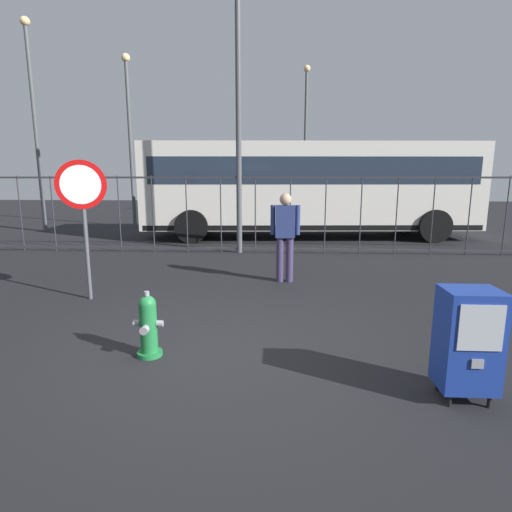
{
  "coord_description": "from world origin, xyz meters",
  "views": [
    {
      "loc": [
        0.61,
        -4.3,
        1.97
      ],
      "look_at": [
        0.3,
        1.2,
        0.9
      ],
      "focal_mm": 28.69,
      "sensor_mm": 36.0,
      "label": 1
    }
  ],
  "objects_px": {
    "fire_hydrant": "(148,326)",
    "street_light_near_right": "(306,132)",
    "stop_sign": "(83,201)",
    "street_light_far_left": "(130,128)",
    "pedestrian": "(285,232)",
    "bus_near": "(309,185)",
    "street_light_near_left": "(34,112)",
    "street_light_far_right": "(238,73)",
    "newspaper_box_primary": "(468,339)"
  },
  "relations": [
    {
      "from": "newspaper_box_primary",
      "to": "stop_sign",
      "type": "distance_m",
      "value": 5.61
    },
    {
      "from": "fire_hydrant",
      "to": "bus_near",
      "type": "height_order",
      "value": "bus_near"
    },
    {
      "from": "stop_sign",
      "to": "fire_hydrant",
      "type": "bearing_deg",
      "value": -51.53
    },
    {
      "from": "newspaper_box_primary",
      "to": "bus_near",
      "type": "relative_size",
      "value": 0.1
    },
    {
      "from": "bus_near",
      "to": "street_light_near_right",
      "type": "xyz_separation_m",
      "value": [
        0.25,
        6.54,
        2.35
      ]
    },
    {
      "from": "street_light_far_left",
      "to": "street_light_far_right",
      "type": "bearing_deg",
      "value": -49.06
    },
    {
      "from": "bus_near",
      "to": "street_light_far_left",
      "type": "height_order",
      "value": "street_light_far_left"
    },
    {
      "from": "pedestrian",
      "to": "stop_sign",
      "type": "bearing_deg",
      "value": -157.53
    },
    {
      "from": "stop_sign",
      "to": "pedestrian",
      "type": "relative_size",
      "value": 1.34
    },
    {
      "from": "street_light_near_left",
      "to": "stop_sign",
      "type": "bearing_deg",
      "value": -56.19
    },
    {
      "from": "street_light_near_right",
      "to": "newspaper_box_primary",
      "type": "bearing_deg",
      "value": -88.45
    },
    {
      "from": "newspaper_box_primary",
      "to": "pedestrian",
      "type": "height_order",
      "value": "pedestrian"
    },
    {
      "from": "fire_hydrant",
      "to": "stop_sign",
      "type": "bearing_deg",
      "value": 128.47
    },
    {
      "from": "fire_hydrant",
      "to": "pedestrian",
      "type": "xyz_separation_m",
      "value": [
        1.55,
        3.39,
        0.6
      ]
    },
    {
      "from": "newspaper_box_primary",
      "to": "street_light_far_right",
      "type": "distance_m",
      "value": 8.54
    },
    {
      "from": "stop_sign",
      "to": "street_light_far_left",
      "type": "relative_size",
      "value": 0.34
    },
    {
      "from": "newspaper_box_primary",
      "to": "stop_sign",
      "type": "bearing_deg",
      "value": 149.41
    },
    {
      "from": "fire_hydrant",
      "to": "street_light_near_left",
      "type": "xyz_separation_m",
      "value": [
        -7.17,
        10.32,
        3.85
      ]
    },
    {
      "from": "fire_hydrant",
      "to": "stop_sign",
      "type": "xyz_separation_m",
      "value": [
        -1.65,
        2.07,
        1.25
      ]
    },
    {
      "from": "stop_sign",
      "to": "street_light_far_right",
      "type": "xyz_separation_m",
      "value": [
        2.05,
        4.3,
        2.86
      ]
    },
    {
      "from": "stop_sign",
      "to": "street_light_near_right",
      "type": "distance_m",
      "value": 14.69
    },
    {
      "from": "street_light_far_left",
      "to": "stop_sign",
      "type": "bearing_deg",
      "value": -74.62
    },
    {
      "from": "street_light_near_right",
      "to": "street_light_near_left",
      "type": "bearing_deg",
      "value": -150.35
    },
    {
      "from": "street_light_near_right",
      "to": "street_light_far_right",
      "type": "xyz_separation_m",
      "value": [
        -2.25,
        -9.53,
        0.4
      ]
    },
    {
      "from": "pedestrian",
      "to": "street_light_near_left",
      "type": "relative_size",
      "value": 0.23
    },
    {
      "from": "fire_hydrant",
      "to": "newspaper_box_primary",
      "type": "distance_m",
      "value": 3.19
    },
    {
      "from": "fire_hydrant",
      "to": "street_light_near_right",
      "type": "relative_size",
      "value": 0.11
    },
    {
      "from": "street_light_far_left",
      "to": "pedestrian",
      "type": "bearing_deg",
      "value": -55.12
    },
    {
      "from": "bus_near",
      "to": "street_light_near_left",
      "type": "xyz_separation_m",
      "value": [
        -9.56,
        0.95,
        2.49
      ]
    },
    {
      "from": "stop_sign",
      "to": "street_light_near_left",
      "type": "height_order",
      "value": "street_light_near_left"
    },
    {
      "from": "bus_near",
      "to": "street_light_near_right",
      "type": "bearing_deg",
      "value": 83.92
    },
    {
      "from": "pedestrian",
      "to": "street_light_far_left",
      "type": "xyz_separation_m",
      "value": [
        -5.88,
        8.44,
        2.85
      ]
    },
    {
      "from": "newspaper_box_primary",
      "to": "stop_sign",
      "type": "xyz_separation_m",
      "value": [
        -4.75,
        2.81,
        1.03
      ]
    },
    {
      "from": "stop_sign",
      "to": "street_light_far_right",
      "type": "height_order",
      "value": "street_light_far_right"
    },
    {
      "from": "newspaper_box_primary",
      "to": "bus_near",
      "type": "distance_m",
      "value": 10.19
    },
    {
      "from": "fire_hydrant",
      "to": "newspaper_box_primary",
      "type": "xyz_separation_m",
      "value": [
        3.1,
        -0.73,
        0.22
      ]
    },
    {
      "from": "fire_hydrant",
      "to": "street_light_far_left",
      "type": "distance_m",
      "value": 13.06
    },
    {
      "from": "bus_near",
      "to": "pedestrian",
      "type": "bearing_deg",
      "value": -101.88
    },
    {
      "from": "stop_sign",
      "to": "street_light_far_right",
      "type": "relative_size",
      "value": 0.29
    },
    {
      "from": "fire_hydrant",
      "to": "stop_sign",
      "type": "relative_size",
      "value": 0.33
    },
    {
      "from": "fire_hydrant",
      "to": "pedestrian",
      "type": "bearing_deg",
      "value": 65.45
    },
    {
      "from": "pedestrian",
      "to": "street_light_near_right",
      "type": "relative_size",
      "value": 0.24
    },
    {
      "from": "fire_hydrant",
      "to": "street_light_near_right",
      "type": "distance_m",
      "value": 16.54
    },
    {
      "from": "bus_near",
      "to": "street_light_far_left",
      "type": "relative_size",
      "value": 1.64
    },
    {
      "from": "stop_sign",
      "to": "pedestrian",
      "type": "distance_m",
      "value": 3.52
    },
    {
      "from": "street_light_near_left",
      "to": "street_light_far_right",
      "type": "distance_m",
      "value": 8.54
    },
    {
      "from": "bus_near",
      "to": "street_light_near_left",
      "type": "height_order",
      "value": "street_light_near_left"
    },
    {
      "from": "pedestrian",
      "to": "street_light_near_right",
      "type": "distance_m",
      "value": 12.94
    },
    {
      "from": "pedestrian",
      "to": "bus_near",
      "type": "bearing_deg",
      "value": 81.96
    },
    {
      "from": "street_light_far_left",
      "to": "street_light_near_right",
      "type": "bearing_deg",
      "value": 30.26
    }
  ]
}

